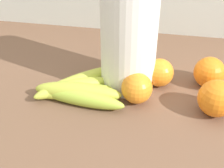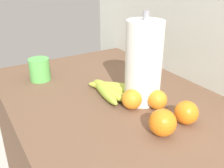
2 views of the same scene
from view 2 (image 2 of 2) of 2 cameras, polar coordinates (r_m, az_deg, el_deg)
banana_bunch at (r=0.95m, az=-0.60°, el=-1.17°), size 0.21×0.18×0.04m
orange_right at (r=0.85m, az=4.46°, el=-3.40°), size 0.07×0.07×0.07m
orange_front at (r=0.80m, az=16.25°, el=-6.14°), size 0.07×0.07×0.07m
orange_back_right at (r=0.73m, az=11.47°, el=-8.33°), size 0.08×0.08×0.08m
orange_center at (r=0.86m, az=10.08°, el=-3.47°), size 0.07×0.07×0.07m
paper_towel_roll at (r=0.86m, az=7.04°, el=4.72°), size 0.12×0.12×0.31m
mug at (r=1.10m, az=-15.83°, el=3.13°), size 0.08×0.08×0.09m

